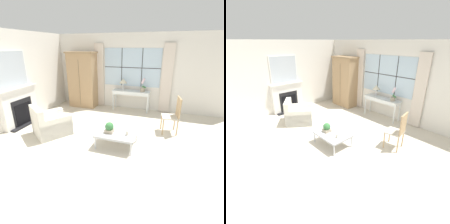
% 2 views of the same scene
% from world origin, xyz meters
% --- Properties ---
extents(ground_plane, '(14.00, 14.00, 0.00)m').
position_xyz_m(ground_plane, '(0.00, 0.00, 0.00)').
color(ground_plane, beige).
extents(wall_back_windowed, '(7.20, 0.14, 2.80)m').
position_xyz_m(wall_back_windowed, '(0.00, 3.02, 1.39)').
color(wall_back_windowed, silver).
rests_on(wall_back_windowed, ground_plane).
extents(wall_left, '(0.06, 7.20, 2.80)m').
position_xyz_m(wall_left, '(-3.03, 0.60, 1.40)').
color(wall_left, silver).
rests_on(wall_left, ground_plane).
extents(fireplace, '(0.34, 1.35, 2.25)m').
position_xyz_m(fireplace, '(-2.91, 0.38, 0.73)').
color(fireplace, black).
rests_on(fireplace, ground_plane).
extents(armoire, '(1.14, 0.63, 2.15)m').
position_xyz_m(armoire, '(-1.90, 2.66, 1.08)').
color(armoire, tan).
rests_on(armoire, ground_plane).
extents(console_table, '(1.39, 0.41, 0.78)m').
position_xyz_m(console_table, '(0.07, 2.73, 0.69)').
color(console_table, silver).
rests_on(console_table, ground_plane).
extents(table_lamp, '(0.29, 0.29, 0.43)m').
position_xyz_m(table_lamp, '(-0.25, 2.74, 1.12)').
color(table_lamp, silver).
rests_on(table_lamp, console_table).
extents(potted_orchid, '(0.21, 0.16, 0.50)m').
position_xyz_m(potted_orchid, '(0.49, 2.75, 0.97)').
color(potted_orchid, tan).
rests_on(potted_orchid, console_table).
extents(armchair_upholstered, '(1.17, 1.19, 0.85)m').
position_xyz_m(armchair_upholstered, '(-1.61, 0.11, 0.29)').
color(armchair_upholstered, silver).
rests_on(armchair_upholstered, ground_plane).
extents(side_chair_wooden, '(0.51, 0.51, 1.05)m').
position_xyz_m(side_chair_wooden, '(1.62, 1.29, 0.59)').
color(side_chair_wooden, beige).
rests_on(side_chair_wooden, ground_plane).
extents(coffee_table, '(0.98, 0.73, 0.38)m').
position_xyz_m(coffee_table, '(0.32, 0.10, 0.34)').
color(coffee_table, silver).
rests_on(coffee_table, ground_plane).
extents(potted_plant_small, '(0.21, 0.21, 0.26)m').
position_xyz_m(potted_plant_small, '(0.16, 0.03, 0.50)').
color(potted_plant_small, tan).
rests_on(potted_plant_small, coffee_table).
extents(pillar_candle, '(0.09, 0.09, 0.13)m').
position_xyz_m(pillar_candle, '(0.60, 0.01, 0.43)').
color(pillar_candle, silver).
rests_on(pillar_candle, coffee_table).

